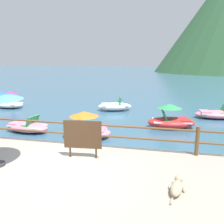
{
  "coord_description": "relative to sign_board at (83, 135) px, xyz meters",
  "views": [
    {
      "loc": [
        2.84,
        -5.77,
        3.34
      ],
      "look_at": [
        0.44,
        5.0,
        0.9
      ],
      "focal_mm": 37.02,
      "sensor_mm": 36.0,
      "label": 1
    }
  ],
  "objects": [
    {
      "name": "ground_plane",
      "position": [
        -0.5,
        39.4,
        -1.13
      ],
      "size": [
        200.0,
        200.0,
        0.0
      ],
      "primitive_type": "plane",
      "color": "#38607A"
    },
    {
      "name": "promenade_dock",
      "position": [
        -0.5,
        -2.8,
        -0.93
      ],
      "size": [
        28.0,
        8.0,
        0.4
      ],
      "primitive_type": "cube",
      "color": "#A39989",
      "rests_on": "ground"
    },
    {
      "name": "dock_railing",
      "position": [
        -0.5,
        0.95,
        -0.15
      ],
      "size": [
        23.92,
        0.12,
        0.95
      ],
      "color": "brown",
      "rests_on": "promenade_dock"
    },
    {
      "name": "sign_board",
      "position": [
        0.0,
        0.0,
        0.0
      ],
      "size": [
        1.18,
        0.16,
        1.19
      ],
      "color": "beige",
      "rests_on": "promenade_dock"
    },
    {
      "name": "dog_resting",
      "position": [
        2.75,
        -1.36,
        -0.61
      ],
      "size": [
        0.42,
        1.07,
        0.26
      ],
      "color": "tan",
      "rests_on": "promenade_dock"
    },
    {
      "name": "pedal_boat_0",
      "position": [
        -8.61,
        8.15,
        -0.72
      ],
      "size": [
        2.36,
        1.48,
        1.21
      ],
      "color": "white",
      "rests_on": "ground"
    },
    {
      "name": "pedal_boat_1",
      "position": [
        2.81,
        5.41,
        -0.72
      ],
      "size": [
        2.54,
        1.65,
        1.24
      ],
      "color": "red",
      "rests_on": "ground"
    },
    {
      "name": "pedal_boat_3",
      "position": [
        -0.92,
        3.02,
        -0.73
      ],
      "size": [
        2.26,
        1.55,
        1.18
      ],
      "color": "pink",
      "rests_on": "ground"
    },
    {
      "name": "pedal_boat_5",
      "position": [
        -4.0,
        3.21,
        -0.88
      ],
      "size": [
        2.36,
        1.4,
        0.81
      ],
      "color": "pink",
      "rests_on": "ground"
    },
    {
      "name": "pedal_boat_6",
      "position": [
        -0.88,
        8.89,
        -0.83
      ],
      "size": [
        2.56,
        1.8,
        0.88
      ],
      "color": "white",
      "rests_on": "ground"
    },
    {
      "name": "pedal_boat_7",
      "position": [
        5.54,
        8.03,
        -0.88
      ],
      "size": [
        2.7,
        1.44,
        0.83
      ],
      "color": "pink",
      "rests_on": "ground"
    }
  ]
}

